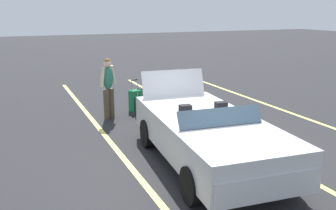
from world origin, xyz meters
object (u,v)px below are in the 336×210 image
Objects in this scene: convertible_car at (212,139)px; suitcase_large_black at (159,108)px; traveler_person at (108,85)px; suitcase_small_carryon at (142,107)px; suitcase_medium_bright at (136,100)px.

convertible_car is 4.33× the size of suitcase_large_black.
convertible_car is at bearing -19.71° from traveler_person.
suitcase_medium_bright is at bearing 62.90° from suitcase_small_carryon.
traveler_person is (-0.85, -1.13, 0.56)m from suitcase_large_black.
suitcase_small_carryon is (0.56, -0.04, -0.06)m from suitcase_medium_bright.
traveler_person reaches higher than suitcase_large_black.
suitcase_medium_bright is at bearing -153.92° from suitcase_large_black.
convertible_car reaches higher than suitcase_medium_bright.
convertible_car is 4.63× the size of suitcase_medium_bright.
convertible_car is 5.47× the size of suitcase_small_carryon.
convertible_car reaches higher than suitcase_large_black.
suitcase_medium_bright is 0.57m from suitcase_small_carryon.
traveler_person is (-0.10, -0.91, 0.68)m from suitcase_small_carryon.
suitcase_large_black is 1.32m from suitcase_medium_bright.
suitcase_large_black is at bearing -179.00° from convertible_car.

